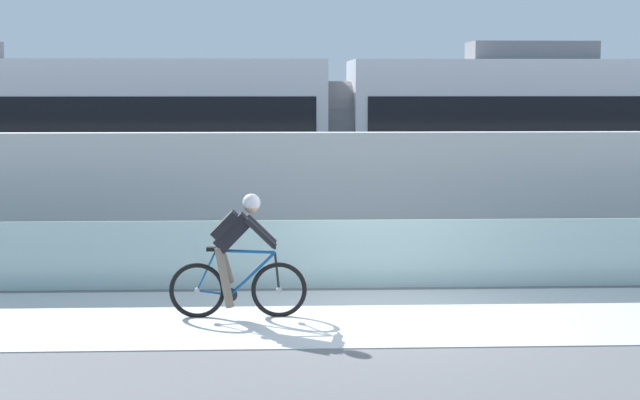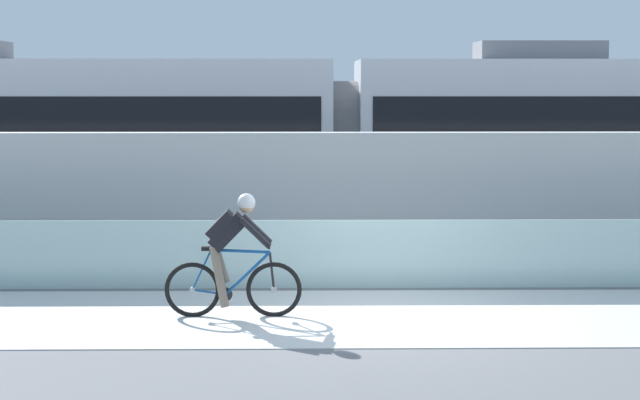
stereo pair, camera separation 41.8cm
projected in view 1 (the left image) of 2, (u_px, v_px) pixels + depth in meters
ground_plane at (383, 316)px, 13.00m from camera, size 200.00×200.00×0.00m
bike_path_deck at (383, 316)px, 13.00m from camera, size 32.00×3.20×0.01m
glass_parapet at (370, 254)px, 14.78m from camera, size 32.00×0.05×1.01m
concrete_barrier_wall at (360, 199)px, 16.50m from camera, size 32.00×0.36×2.21m
tram_rail_near at (349, 242)px, 19.09m from camera, size 32.00×0.08×0.01m
tram_rail_far at (344, 231)px, 20.51m from camera, size 32.00×0.08×0.01m
tram at (337, 141)px, 19.58m from camera, size 22.56×2.54×3.81m
cyclist_on_bike at (237, 257)px, 12.83m from camera, size 1.77×0.58×1.61m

